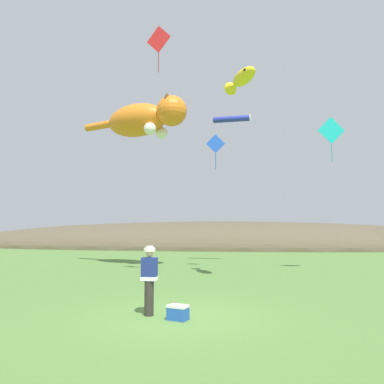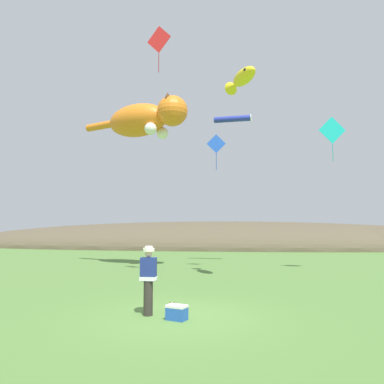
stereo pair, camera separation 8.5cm
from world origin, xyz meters
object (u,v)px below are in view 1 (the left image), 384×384
Objects in this scene: kite_giant_cat at (144,119)px; kite_diamond_red at (159,40)px; kite_fish_windsock at (241,79)px; kite_tube_streamer at (232,119)px; festival_attendant at (149,278)px; kite_diamond_blue at (216,144)px; kite_diamond_teal at (331,131)px; picnic_cooler at (178,312)px; kite_spool at (173,307)px.

kite_giant_cat is 3.06× the size of kite_diamond_red.
kite_tube_streamer reaches higher than kite_fish_windsock.
festival_attendant is 0.93× the size of kite_diamond_blue.
kite_diamond_teal is (7.11, 9.29, 6.07)m from festival_attendant.
picnic_cooler is 0.25× the size of kite_tube_streamer.
kite_diamond_blue is at bearing 87.19° from picnic_cooler.
festival_attendant is at bearing -75.34° from kite_giant_cat.
kite_fish_windsock is 4.80m from kite_diamond_blue.
kite_diamond_blue is 0.84× the size of kite_diamond_teal.
kite_diamond_teal is at bearing 52.57° from festival_attendant.
kite_diamond_red is (-2.34, -3.75, 3.97)m from kite_diamond_blue.
kite_fish_windsock is at bearing -86.94° from kite_tube_streamer.
kite_diamond_teal is (9.78, -0.90, -1.14)m from kite_giant_cat.
kite_tube_streamer is 6.20m from kite_diamond_teal.
kite_diamond_blue is (-0.89, -2.87, -2.16)m from kite_tube_streamer.
kite_spool is at bearing -94.63° from kite_diamond_blue.
kite_diamond_red reaches higher than kite_diamond_teal.
kite_spool is 13.03m from kite_giant_cat.
kite_diamond_blue is (-1.28, 4.27, -1.79)m from kite_fish_windsock.
kite_giant_cat is at bearing 138.32° from kite_fish_windsock.
kite_spool is at bearing 40.23° from festival_attendant.
picnic_cooler is 15.65m from kite_tube_streamer.
kite_tube_streamer is 1.07× the size of kite_diamond_red.
kite_giant_cat is 3.45× the size of kite_diamond_blue.
kite_tube_streamer reaches higher than kite_diamond_teal.
kite_giant_cat is (-3.47, 10.56, 7.99)m from picnic_cooler.
kite_diamond_teal is at bearing 53.37° from kite_spool.
kite_diamond_teal is at bearing 39.74° from kite_fish_windsock.
kite_fish_windsock is (1.77, 5.88, 8.20)m from picnic_cooler.
kite_diamond_blue is (0.50, 10.15, 6.41)m from picnic_cooler.
kite_tube_streamer is at bearing 72.69° from kite_diamond_blue.
kite_giant_cat is 4.29m from kite_diamond_blue.
kite_diamond_blue is at bearing -107.31° from kite_tube_streamer.
festival_attendant is 9.61m from kite_fish_windsock.
kite_diamond_blue is at bearing 175.06° from kite_diamond_teal.
kite_diamond_blue is (3.97, -0.40, -1.58)m from kite_giant_cat.
kite_diamond_teal is at bearing -4.94° from kite_diamond_blue.
kite_fish_windsock reaches higher than kite_diamond_blue.
kite_fish_windsock is 6.05m from kite_diamond_teal.
kite_spool is 0.12× the size of kite_fish_windsock.
picnic_cooler is at bearing -24.14° from festival_attendant.
kite_diamond_red is at bearing -68.59° from kite_giant_cat.
kite_fish_windsock is 1.19× the size of kite_diamond_blue.
kite_spool is 0.04× the size of kite_giant_cat.
kite_tube_streamer is 1.01× the size of kite_diamond_teal.
festival_attendant is 6.72× the size of kite_spool.
kite_fish_windsock is (2.58, 5.52, 7.43)m from festival_attendant.
kite_diamond_teal is at bearing -34.44° from kite_tube_streamer.
kite_diamond_red reaches higher than kite_diamond_blue.
picnic_cooler is 0.25× the size of kite_diamond_teal.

